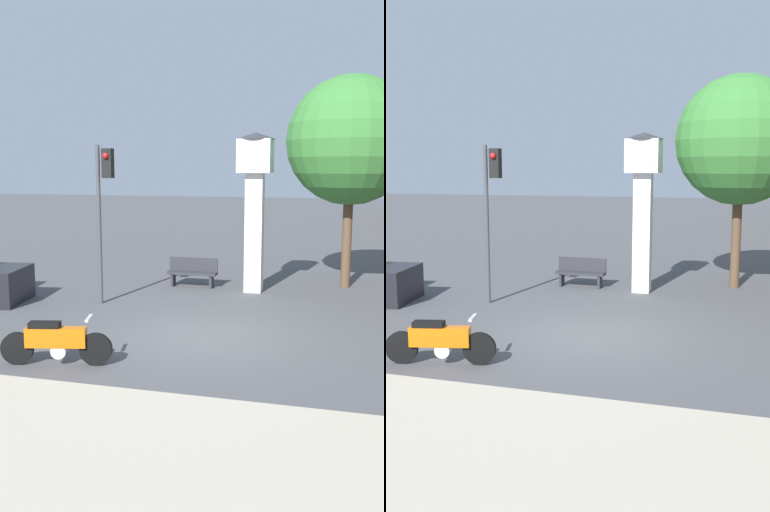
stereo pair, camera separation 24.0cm
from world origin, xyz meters
The scene contains 7 objects.
ground_plane centered at (0.00, 0.00, 0.00)m, with size 120.00×120.00×0.00m, color #4C4C4F.
sidewalk_strip centered at (0.00, -6.63, 0.05)m, with size 36.00×6.00×0.10m.
motorcycle centered at (-2.33, -2.63, 0.47)m, with size 2.16×0.70×0.97m.
clock_tower centered at (0.33, 4.99, 3.21)m, with size 1.20×1.20×4.85m.
traffic_light centered at (-3.46, 2.31, 3.04)m, with size 0.50×0.35×4.43m.
street_tree centered at (3.08, 6.43, 4.63)m, with size 4.01×4.01×6.65m.
bench centered at (-1.69, 5.21, 0.49)m, with size 1.60×0.44×0.92m.
Camera 2 is at (3.27, -12.20, 3.84)m, focal length 40.00 mm.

